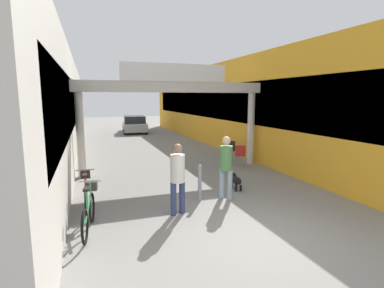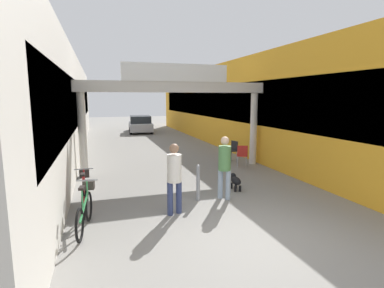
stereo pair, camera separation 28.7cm
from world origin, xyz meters
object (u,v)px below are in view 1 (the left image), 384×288
at_px(bollard_post_metal, 200,182).
at_px(pedestrian_companion, 178,174).
at_px(parked_car_silver, 134,124).
at_px(bicycle_green_nearest, 89,210).
at_px(cafe_chair_black_farther, 230,149).
at_px(dog_on_leash, 236,180).
at_px(pedestrian_with_dog, 226,163).
at_px(bicycle_red_second, 86,194).
at_px(cafe_chair_red_nearer, 240,154).

bearing_deg(bollard_post_metal, pedestrian_companion, -138.28).
distance_m(pedestrian_companion, parked_car_silver, 17.59).
relative_size(bicycle_green_nearest, cafe_chair_black_farther, 1.89).
bearing_deg(cafe_chair_black_farther, pedestrian_companion, -127.44).
bearing_deg(pedestrian_companion, dog_on_leash, 30.67).
xyz_separation_m(dog_on_leash, parked_car_silver, (-0.63, 16.20, 0.36)).
height_order(bollard_post_metal, cafe_chair_black_farther, bollard_post_metal).
bearing_deg(dog_on_leash, parked_car_silver, 92.24).
height_order(pedestrian_with_dog, bicycle_red_second, pedestrian_with_dog).
relative_size(pedestrian_with_dog, pedestrian_companion, 1.01).
height_order(dog_on_leash, cafe_chair_red_nearer, cafe_chair_red_nearer).
bearing_deg(dog_on_leash, pedestrian_with_dog, -134.58).
bearing_deg(cafe_chair_red_nearer, dog_on_leash, -120.65).
bearing_deg(cafe_chair_black_farther, pedestrian_with_dog, -117.71).
bearing_deg(cafe_chair_red_nearer, cafe_chair_black_farther, 83.44).
height_order(bicycle_green_nearest, cafe_chair_red_nearer, bicycle_green_nearest).
bearing_deg(dog_on_leash, cafe_chair_red_nearer, 59.35).
bearing_deg(parked_car_silver, dog_on_leash, -87.76).
distance_m(pedestrian_with_dog, dog_on_leash, 1.17).
height_order(bicycle_green_nearest, bollard_post_metal, bollard_post_metal).
height_order(cafe_chair_black_farther, parked_car_silver, parked_car_silver).
height_order(bicycle_green_nearest, bicycle_red_second, same).
bearing_deg(bicycle_green_nearest, cafe_chair_black_farther, 41.90).
bearing_deg(pedestrian_companion, cafe_chair_black_farther, 52.56).
height_order(pedestrian_companion, cafe_chair_red_nearer, pedestrian_companion).
height_order(dog_on_leash, bicycle_green_nearest, bicycle_green_nearest).
height_order(pedestrian_with_dog, cafe_chair_red_nearer, pedestrian_with_dog).
relative_size(dog_on_leash, cafe_chair_black_farther, 0.72).
bearing_deg(dog_on_leash, pedestrian_companion, -149.33).
bearing_deg(pedestrian_with_dog, cafe_chair_black_farther, 62.29).
height_order(pedestrian_with_dog, pedestrian_companion, pedestrian_with_dog).
distance_m(cafe_chair_red_nearer, cafe_chair_black_farther, 1.18).
bearing_deg(dog_on_leash, cafe_chair_black_farther, 66.05).
xyz_separation_m(pedestrian_with_dog, cafe_chair_red_nearer, (2.19, 3.26, -0.45)).
distance_m(bollard_post_metal, cafe_chair_black_farther, 5.30).
bearing_deg(parked_car_silver, bollard_post_metal, -92.53).
bearing_deg(bollard_post_metal, bicycle_green_nearest, -161.49).
distance_m(pedestrian_companion, dog_on_leash, 2.67).
relative_size(pedestrian_companion, parked_car_silver, 0.41).
bearing_deg(bollard_post_metal, dog_on_leash, 22.33).
bearing_deg(pedestrian_companion, bollard_post_metal, 41.72).
bearing_deg(bicycle_green_nearest, pedestrian_companion, 5.70).
xyz_separation_m(cafe_chair_black_farther, parked_car_silver, (-2.31, 12.44, 0.10)).
xyz_separation_m(pedestrian_with_dog, cafe_chair_black_farther, (2.33, 4.43, -0.45)).
bearing_deg(parked_car_silver, bicycle_red_second, -102.38).
distance_m(pedestrian_with_dog, parked_car_silver, 16.87).
relative_size(bollard_post_metal, parked_car_silver, 0.24).
bearing_deg(bicycle_red_second, bollard_post_metal, -3.64).
relative_size(cafe_chair_black_farther, parked_car_silver, 0.22).
relative_size(bicycle_green_nearest, cafe_chair_red_nearer, 1.89).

